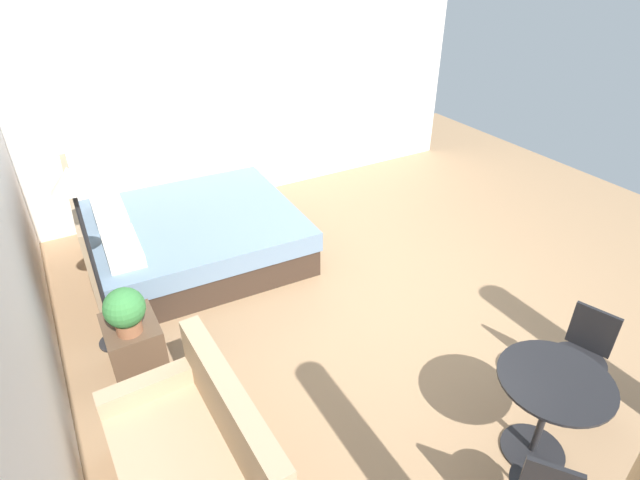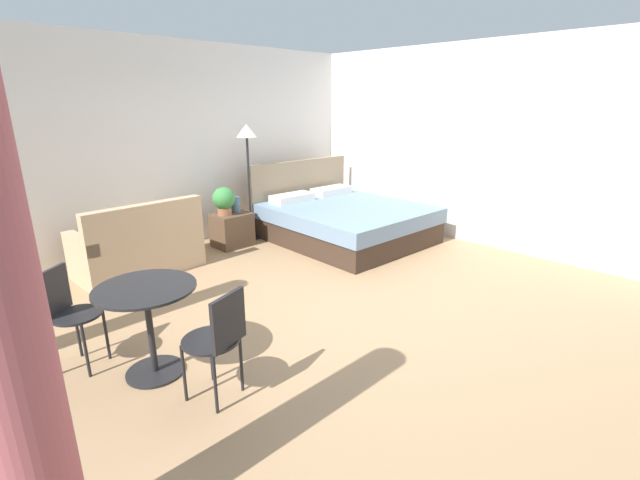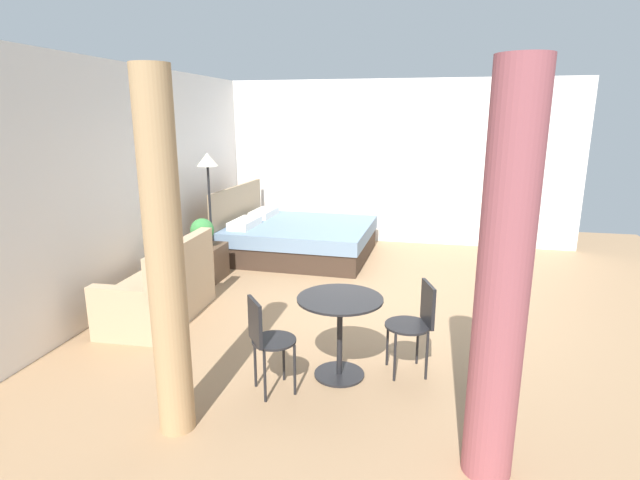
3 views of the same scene
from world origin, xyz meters
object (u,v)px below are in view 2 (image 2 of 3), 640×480
bed (344,221)px  cafe_chair_near_window (219,335)px  potted_plant (224,200)px  vase (236,204)px  nightstand (232,230)px  balcony_table (148,313)px  couch (139,249)px  floor_lamp (247,145)px  cafe_chair_near_couch (67,308)px

bed → cafe_chair_near_window: 4.05m
potted_plant → vase: bearing=9.5°
bed → nightstand: 1.71m
potted_plant → balcony_table: size_ratio=0.54×
vase → balcony_table: bearing=-135.7°
bed → couch: size_ratio=1.61×
nightstand → cafe_chair_near_window: 3.61m
bed → cafe_chair_near_window: size_ratio=2.77×
potted_plant → balcony_table: potted_plant is taller
bed → potted_plant: size_ratio=5.77×
nightstand → floor_lamp: floor_lamp is taller
bed → floor_lamp: floor_lamp is taller
floor_lamp → balcony_table: floor_lamp is taller
cafe_chair_near_couch → potted_plant: bearing=34.2°
couch → balcony_table: size_ratio=1.94×
couch → bed: bearing=-16.4°
nightstand → vase: size_ratio=2.32×
bed → floor_lamp: bearing=133.7°
potted_plant → nightstand: bearing=-6.8°
potted_plant → cafe_chair_near_couch: potted_plant is taller
vase → couch: bearing=-175.0°
couch → cafe_chair_near_window: 2.94m
floor_lamp → vase: bearing=-166.3°
cafe_chair_near_window → cafe_chair_near_couch: size_ratio=1.00×
nightstand → couch: bearing=-176.6°
balcony_table → couch: bearing=68.9°
balcony_table → cafe_chair_near_couch: bearing=126.7°
potted_plant → couch: bearing=-175.8°
potted_plant → cafe_chair_near_window: 3.56m
floor_lamp → balcony_table: size_ratio=2.33×
cafe_chair_near_window → nightstand: bearing=54.9°
balcony_table → cafe_chair_near_window: size_ratio=0.89×
cafe_chair_near_window → cafe_chair_near_couch: bearing=117.1°
couch → vase: couch is taller
vase → bed: bearing=-36.5°
bed → floor_lamp: (-1.01, 1.05, 1.15)m
floor_lamp → cafe_chair_near_couch: bearing=-149.1°
couch → nightstand: couch is taller
potted_plant → cafe_chair_near_window: potted_plant is taller
bed → potted_plant: (-1.54, 0.94, 0.42)m
floor_lamp → cafe_chair_near_window: bearing=-129.2°
couch → cafe_chair_near_couch: size_ratio=1.73×
balcony_table → vase: bearing=44.3°
bed → nightstand: (-1.44, 0.93, -0.05)m
couch → nightstand: bearing=3.4°
potted_plant → vase: 0.25m
bed → cafe_chair_near_couch: bed is taller
nightstand → cafe_chair_near_window: size_ratio=0.62×
nightstand → balcony_table: size_ratio=0.70×
bed → nightstand: bearing=147.2°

